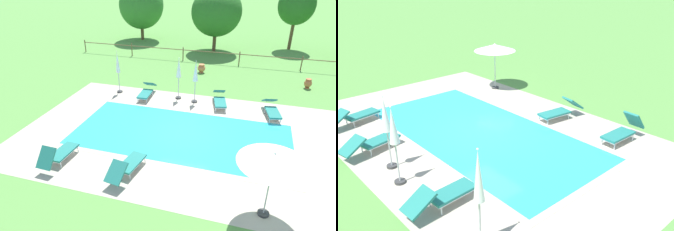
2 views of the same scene
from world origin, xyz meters
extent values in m
plane|color=#599342|center=(0.00, 0.00, 0.00)|extent=(160.00, 160.00, 0.00)
cube|color=#B2A893|center=(0.00, 0.00, 0.00)|extent=(14.40, 9.23, 0.01)
cube|color=#2DB7C6|center=(0.00, 0.00, 0.01)|extent=(9.65, 4.49, 0.01)
cube|color=#C0B59F|center=(0.00, 2.36, 0.01)|extent=(10.13, 0.24, 0.01)
cube|color=#C0B59F|center=(0.00, -2.36, 0.01)|extent=(10.13, 0.24, 0.01)
cube|color=#C0B59F|center=(4.95, 0.00, 0.01)|extent=(0.24, 4.49, 0.01)
cube|color=#C0B59F|center=(-4.95, 0.00, 0.01)|extent=(0.24, 4.49, 0.01)
cube|color=#237A70|center=(3.98, 2.84, 0.32)|extent=(0.84, 1.39, 0.07)
cube|color=silver|center=(3.98, 2.84, 0.26)|extent=(0.81, 1.36, 0.04)
cylinder|color=silver|center=(4.34, 2.35, 0.14)|extent=(0.04, 0.04, 0.28)
cylinder|color=silver|center=(3.84, 2.25, 0.14)|extent=(0.04, 0.04, 0.28)
cylinder|color=silver|center=(4.12, 3.43, 0.14)|extent=(0.04, 0.04, 0.28)
cylinder|color=silver|center=(3.62, 3.33, 0.14)|extent=(0.04, 0.04, 0.28)
cube|color=#237A70|center=(-1.12, -2.97, 0.32)|extent=(0.78, 1.37, 0.07)
cube|color=#237A70|center=(-1.27, -3.96, 0.56)|extent=(0.70, 0.80, 0.54)
cube|color=silver|center=(-1.12, -2.97, 0.26)|extent=(0.75, 1.34, 0.04)
cylinder|color=silver|center=(-1.30, -2.39, 0.14)|extent=(0.04, 0.04, 0.28)
cylinder|color=silver|center=(-0.79, -2.46, 0.14)|extent=(0.04, 0.04, 0.28)
cylinder|color=silver|center=(-1.46, -3.48, 0.14)|extent=(0.04, 0.04, 0.28)
cylinder|color=silver|center=(-0.95, -3.56, 0.14)|extent=(0.04, 0.04, 0.28)
cube|color=#237A70|center=(-2.92, 3.21, 0.32)|extent=(0.67, 1.33, 0.07)
cube|color=#237A70|center=(-2.98, 4.23, 0.52)|extent=(0.64, 0.81, 0.46)
cube|color=silver|center=(-2.92, 3.21, 0.26)|extent=(0.64, 1.30, 0.04)
cylinder|color=silver|center=(-2.63, 2.67, 0.14)|extent=(0.04, 0.04, 0.28)
cylinder|color=silver|center=(-3.14, 2.64, 0.14)|extent=(0.04, 0.04, 0.28)
cylinder|color=silver|center=(-2.70, 3.77, 0.14)|extent=(0.04, 0.04, 0.28)
cylinder|color=silver|center=(-3.20, 3.74, 0.14)|extent=(0.04, 0.04, 0.28)
cube|color=#237A70|center=(-3.96, -3.10, 0.32)|extent=(0.65, 1.32, 0.07)
cube|color=#237A70|center=(-4.00, -4.02, 0.63)|extent=(0.62, 0.62, 0.68)
cube|color=silver|center=(-3.96, -3.10, 0.26)|extent=(0.62, 1.30, 0.04)
cylinder|color=silver|center=(-4.19, -2.54, 0.14)|extent=(0.04, 0.04, 0.28)
cylinder|color=silver|center=(-3.68, -2.56, 0.14)|extent=(0.04, 0.04, 0.28)
cylinder|color=silver|center=(-4.24, -3.64, 0.14)|extent=(0.04, 0.04, 0.28)
cylinder|color=silver|center=(-3.73, -3.66, 0.14)|extent=(0.04, 0.04, 0.28)
cube|color=#237A70|center=(1.30, 3.31, 0.32)|extent=(0.85, 1.39, 0.07)
cube|color=#237A70|center=(1.09, 4.31, 0.51)|extent=(0.74, 0.88, 0.45)
cube|color=silver|center=(1.30, 3.31, 0.26)|extent=(0.82, 1.36, 0.04)
cylinder|color=silver|center=(1.66, 2.82, 0.14)|extent=(0.04, 0.04, 0.28)
cylinder|color=silver|center=(1.16, 2.71, 0.14)|extent=(0.04, 0.04, 0.28)
cylinder|color=silver|center=(1.44, 3.90, 0.14)|extent=(0.04, 0.04, 0.28)
cylinder|color=silver|center=(0.94, 3.80, 0.14)|extent=(0.04, 0.04, 0.28)
cylinder|color=#383838|center=(3.63, -3.89, 0.04)|extent=(0.36, 0.36, 0.08)
cylinder|color=#B2B5B7|center=(3.63, -3.89, 1.12)|extent=(0.04, 0.04, 2.24)
cone|color=white|center=(3.63, -3.89, 2.10)|extent=(2.06, 2.06, 0.32)
sphere|color=white|center=(3.63, -3.89, 2.27)|extent=(0.06, 0.06, 0.06)
cylinder|color=#B2B5B7|center=(-4.73, 3.70, 0.62)|extent=(0.04, 0.04, 1.25)
cone|color=white|center=(-4.73, 3.70, 1.85)|extent=(0.25, 0.25, 1.21)
sphere|color=white|center=(-4.73, 3.70, 2.47)|extent=(0.05, 0.05, 0.05)
cylinder|color=#383838|center=(-1.14, 3.83, 0.04)|extent=(0.32, 0.32, 0.08)
cylinder|color=#B2B5B7|center=(-1.14, 3.83, 0.65)|extent=(0.04, 0.04, 1.29)
cone|color=white|center=(-1.14, 3.83, 1.82)|extent=(0.28, 0.28, 1.05)
sphere|color=white|center=(-1.14, 3.83, 2.36)|extent=(0.05, 0.05, 0.05)
cylinder|color=#383838|center=(-0.15, 3.60, 0.04)|extent=(0.32, 0.32, 0.08)
cylinder|color=#B2B5B7|center=(-0.15, 3.60, 0.62)|extent=(0.04, 0.04, 1.25)
cone|color=white|center=(-0.15, 3.60, 1.79)|extent=(0.29, 0.29, 1.08)
sphere|color=white|center=(-0.15, 3.60, 2.35)|extent=(0.05, 0.05, 0.05)
camera|label=1|loc=(2.74, -11.12, 6.90)|focal=31.51mm
camera|label=2|loc=(-9.80, 7.53, 5.83)|focal=38.57mm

